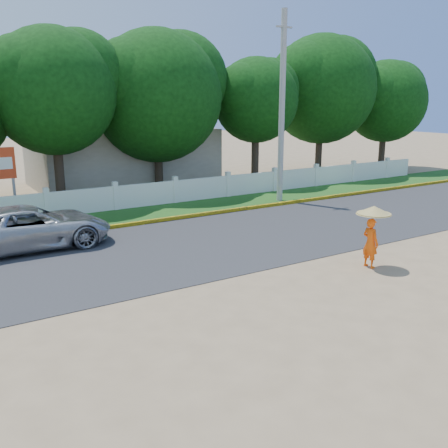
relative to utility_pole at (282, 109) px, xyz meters
name	(u,v)px	position (x,y,z in m)	size (l,w,h in m)	color
ground	(264,286)	(-7.57, -8.92, -4.44)	(120.00, 120.00, 0.00)	#9E8460
road	(185,246)	(-7.57, -4.42, -4.43)	(60.00, 7.00, 0.02)	#38383A
grass_verge	(128,216)	(-7.57, 0.83, -4.42)	(60.00, 3.50, 0.03)	#2D601E
curb	(144,223)	(-7.57, -0.87, -4.36)	(40.00, 0.18, 0.16)	yellow
fence	(116,198)	(-7.57, 2.28, -3.89)	(40.00, 0.10, 1.10)	silver
building_near	(123,157)	(-4.57, 9.08, -2.84)	(10.00, 6.00, 3.20)	#B7AD99
utility_pole	(282,109)	(0.00, 0.00, 0.00)	(0.28, 0.28, 8.87)	#999996
vehicle	(31,227)	(-12.07, -1.94, -3.71)	(2.41, 5.23, 1.45)	#A4A7AC
monk_with_parasol	(372,228)	(-3.93, -9.31, -3.22)	(1.02, 1.02, 1.86)	#FF570D
tree_row	(166,96)	(-3.38, 5.53, 0.59)	(41.77, 8.34, 9.01)	#473828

